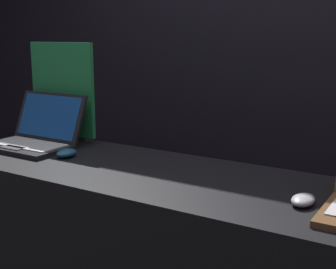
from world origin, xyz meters
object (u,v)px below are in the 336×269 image
(mouse_front, at_px, (66,153))
(promo_stand_front, at_px, (63,94))
(laptop_front, at_px, (35,135))
(mouse_back, at_px, (303,200))

(mouse_front, distance_m, promo_stand_front, 0.41)
(laptop_front, relative_size, mouse_front, 4.11)
(mouse_front, xyz_separation_m, promo_stand_front, (-0.25, 0.25, 0.21))
(promo_stand_front, bearing_deg, laptop_front, -90.00)
(laptop_front, height_order, mouse_back, laptop_front)
(laptop_front, height_order, promo_stand_front, promo_stand_front)
(promo_stand_front, relative_size, mouse_back, 4.45)
(promo_stand_front, bearing_deg, mouse_front, -44.77)
(laptop_front, xyz_separation_m, mouse_back, (1.26, -0.10, -0.04))
(mouse_back, bearing_deg, mouse_front, 177.99)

